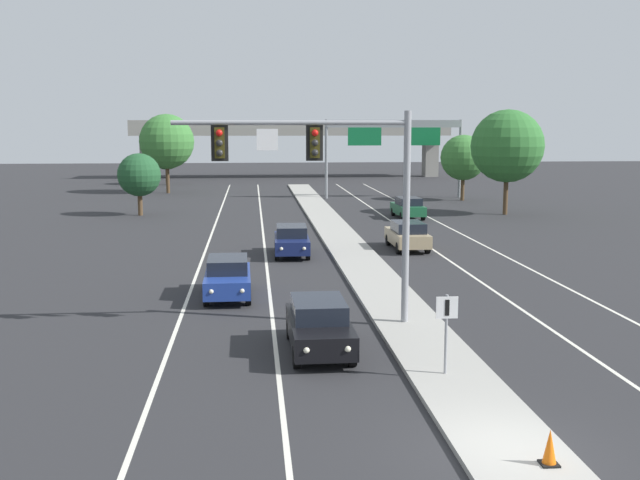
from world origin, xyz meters
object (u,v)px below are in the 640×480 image
(car_receding_tan, at_px, (408,235))
(car_receding_green, at_px, (408,207))
(tree_far_left_b, at_px, (166,153))
(car_oncoming_blue, at_px, (228,277))
(car_oncoming_black, at_px, (319,325))
(tree_far_right_b, at_px, (507,146))
(median_sign_post, at_px, (446,322))
(traffic_cone_median_nose, at_px, (550,448))
(tree_far_left_a, at_px, (139,175))
(highway_sign_gantry, at_px, (394,134))
(tree_far_left_c, at_px, (167,142))
(car_oncoming_navy, at_px, (292,240))
(tree_far_right_a, at_px, (463,158))
(overhead_signal_mast, at_px, (332,171))

(car_receding_tan, height_order, car_receding_green, same)
(tree_far_left_b, bearing_deg, car_oncoming_blue, -81.51)
(car_receding_tan, bearing_deg, car_receding_green, 78.11)
(car_oncoming_black, bearing_deg, tree_far_right_b, 62.94)
(median_sign_post, distance_m, traffic_cone_median_nose, 5.81)
(median_sign_post, xyz_separation_m, tree_far_left_a, (-13.87, 39.60, 1.55))
(car_oncoming_blue, distance_m, highway_sign_gantry, 44.21)
(median_sign_post, bearing_deg, tree_far_left_c, 103.14)
(car_oncoming_black, relative_size, tree_far_right_b, 0.55)
(car_oncoming_navy, bearing_deg, tree_far_right_a, 58.69)
(car_oncoming_black, bearing_deg, highway_sign_gantry, 76.74)
(highway_sign_gantry, bearing_deg, median_sign_post, -99.14)
(tree_far_right_a, relative_size, tree_far_left_c, 0.75)
(car_oncoming_navy, xyz_separation_m, highway_sign_gantry, (11.50, 31.71, 5.34))
(tree_far_right_a, bearing_deg, tree_far_left_b, 143.40)
(car_receding_tan, bearing_deg, tree_far_left_a, 133.92)
(tree_far_right_a, distance_m, tree_far_left_a, 29.76)
(tree_far_right_b, bearing_deg, tree_far_left_c, 142.43)
(tree_far_left_a, bearing_deg, tree_far_left_c, 90.08)
(car_oncoming_navy, bearing_deg, car_receding_green, 58.52)
(car_oncoming_navy, xyz_separation_m, traffic_cone_median_nose, (3.77, -25.97, -0.31))
(tree_far_left_b, distance_m, tree_far_left_c, 11.66)
(car_receding_green, xyz_separation_m, highway_sign_gantry, (1.90, 16.04, 5.34))
(median_sign_post, distance_m, car_oncoming_navy, 20.56)
(traffic_cone_median_nose, xyz_separation_m, tree_far_right_b, (13.91, 43.30, 4.82))
(car_oncoming_black, relative_size, highway_sign_gantry, 0.34)
(car_oncoming_navy, xyz_separation_m, tree_far_left_c, (-10.77, 39.21, 4.49))
(overhead_signal_mast, bearing_deg, traffic_cone_median_nose, -74.16)
(highway_sign_gantry, height_order, tree_far_right_a, highway_sign_gantry)
(car_oncoming_black, height_order, car_receding_tan, same)
(tree_far_right_a, bearing_deg, car_oncoming_navy, -121.31)
(tree_far_left_b, distance_m, tree_far_right_b, 44.76)
(overhead_signal_mast, height_order, median_sign_post, overhead_signal_mast)
(car_receding_green, bearing_deg, median_sign_post, -100.19)
(overhead_signal_mast, distance_m, tree_far_left_a, 35.96)
(traffic_cone_median_nose, height_order, tree_far_right_a, tree_far_right_a)
(overhead_signal_mast, bearing_deg, car_receding_tan, 69.57)
(car_oncoming_navy, distance_m, tree_far_left_a, 22.21)
(car_oncoming_blue, bearing_deg, highway_sign_gantry, 70.58)
(car_oncoming_blue, relative_size, tree_far_left_b, 0.78)
(tree_far_left_c, bearing_deg, traffic_cone_median_nose, -77.43)
(tree_far_left_a, bearing_deg, car_receding_green, -10.12)
(overhead_signal_mast, bearing_deg, car_oncoming_navy, 92.27)
(tree_far_right_a, bearing_deg, car_receding_tan, -111.69)
(median_sign_post, bearing_deg, overhead_signal_mast, 114.63)
(traffic_cone_median_nose, bearing_deg, car_receding_green, 82.03)
(car_receding_tan, bearing_deg, car_oncoming_navy, -168.64)
(car_receding_green, relative_size, tree_far_left_b, 0.78)
(tree_far_left_a, xyz_separation_m, tree_far_left_c, (-0.03, 19.91, 2.18))
(overhead_signal_mast, bearing_deg, tree_far_left_b, 100.97)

